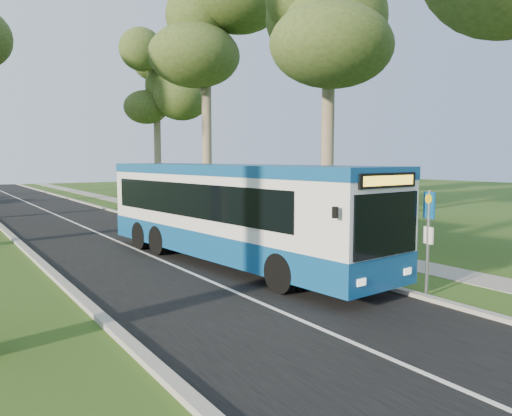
{
  "coord_description": "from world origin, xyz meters",
  "views": [
    {
      "loc": [
        -9.91,
        -13.67,
        3.4
      ],
      "look_at": [
        0.14,
        1.57,
        1.6
      ],
      "focal_mm": 35.0,
      "sensor_mm": 36.0,
      "label": 1
    }
  ],
  "objects_px": {
    "bus": "(231,213)",
    "bus_shelter": "(321,193)",
    "bus_stop_sign": "(428,231)",
    "litter_bin": "(215,221)"
  },
  "relations": [
    {
      "from": "bus_shelter",
      "to": "litter_bin",
      "type": "relative_size",
      "value": 3.35
    },
    {
      "from": "bus_stop_sign",
      "to": "litter_bin",
      "type": "xyz_separation_m",
      "value": [
        0.78,
        12.36,
        -1.1
      ]
    },
    {
      "from": "bus",
      "to": "bus_stop_sign",
      "type": "height_order",
      "value": "bus"
    },
    {
      "from": "bus",
      "to": "litter_bin",
      "type": "bearing_deg",
      "value": 60.59
    },
    {
      "from": "bus",
      "to": "bus_stop_sign",
      "type": "relative_size",
      "value": 4.66
    },
    {
      "from": "bus",
      "to": "bus_shelter",
      "type": "relative_size",
      "value": 3.43
    },
    {
      "from": "bus",
      "to": "bus_shelter",
      "type": "xyz_separation_m",
      "value": [
        4.09,
        0.38,
        0.47
      ]
    },
    {
      "from": "litter_bin",
      "to": "bus_shelter",
      "type": "bearing_deg",
      "value": -78.32
    },
    {
      "from": "bus_stop_sign",
      "to": "bus_shelter",
      "type": "height_order",
      "value": "bus_shelter"
    },
    {
      "from": "bus_shelter",
      "to": "litter_bin",
      "type": "height_order",
      "value": "bus_shelter"
    }
  ]
}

